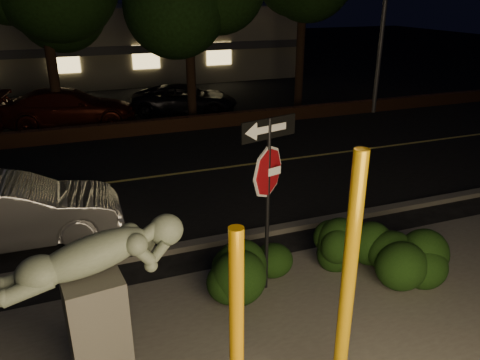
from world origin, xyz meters
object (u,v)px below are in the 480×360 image
yellow_pole_right (347,289)px  silver_sedan (11,213)px  yellow_pole_left (237,358)px  parked_car_darkred (69,108)px  sculpture (97,298)px  signpost (268,173)px  parked_car_dark (185,99)px

yellow_pole_right → silver_sedan: size_ratio=0.79×
yellow_pole_left → parked_car_darkred: bearing=94.4°
yellow_pole_left → sculpture: size_ratio=1.25×
silver_sedan → signpost: bearing=-126.6°
parked_car_dark → parked_car_darkred: bearing=113.2°
sculpture → parked_car_darkred: sculpture is taller
parked_car_darkred → sculpture: bearing=-172.6°
yellow_pole_left → sculpture: 1.94m
signpost → yellow_pole_right: bearing=-107.8°
signpost → sculpture: size_ratio=1.31×
silver_sedan → parked_car_dark: size_ratio=0.98×
yellow_pole_left → parked_car_darkred: size_ratio=0.59×
parked_car_dark → yellow_pole_left: bearing=-173.9°
silver_sedan → parked_car_dark: silver_sedan is taller
yellow_pole_right → parked_car_darkred: bearing=100.1°
signpost → parked_car_darkred: bearing=87.5°
signpost → parked_car_dark: bearing=66.7°
yellow_pole_left → silver_sedan: bearing=112.9°
yellow_pole_left → yellow_pole_right: 1.52m
yellow_pole_left → silver_sedan: size_ratio=0.68×
yellow_pole_right → signpost: (0.12, 2.52, 0.49)m
yellow_pole_left → signpost: 3.34m
yellow_pole_right → silver_sedan: 7.07m
sculpture → parked_car_darkred: size_ratio=0.47×
sculpture → silver_sedan: 4.80m
yellow_pole_left → yellow_pole_right: size_ratio=0.87×
yellow_pole_left → parked_car_darkred: yellow_pole_left is taller
sculpture → yellow_pole_right: bearing=-30.9°
signpost → silver_sedan: bearing=127.1°
yellow_pole_left → yellow_pole_right: bearing=12.8°
yellow_pole_right → signpost: yellow_pole_right is taller
yellow_pole_right → parked_car_dark: bearing=82.7°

